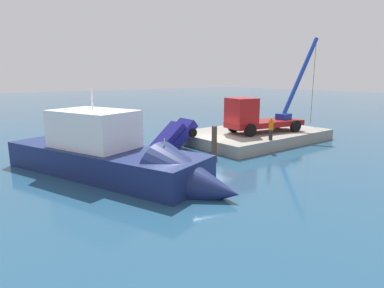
{
  "coord_description": "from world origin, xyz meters",
  "views": [
    {
      "loc": [
        16.77,
        18.82,
        5.53
      ],
      "look_at": [
        1.75,
        -0.17,
        0.52
      ],
      "focal_mm": 31.12,
      "sensor_mm": 36.0,
      "label": 1
    }
  ],
  "objects_px": {
    "crane_truck": "(257,115)",
    "moored_yacht": "(128,166)",
    "salvaged_car": "(170,142)",
    "dock_worker": "(271,128)"
  },
  "relations": [
    {
      "from": "crane_truck",
      "to": "moored_yacht",
      "type": "height_order",
      "value": "crane_truck"
    },
    {
      "from": "salvaged_car",
      "to": "crane_truck",
      "type": "bearing_deg",
      "value": 162.39
    },
    {
      "from": "salvaged_car",
      "to": "moored_yacht",
      "type": "bearing_deg",
      "value": 37.75
    },
    {
      "from": "salvaged_car",
      "to": "dock_worker",
      "type": "bearing_deg",
      "value": 139.36
    },
    {
      "from": "dock_worker",
      "to": "moored_yacht",
      "type": "relative_size",
      "value": 0.11
    },
    {
      "from": "crane_truck",
      "to": "moored_yacht",
      "type": "distance_m",
      "value": 13.28
    },
    {
      "from": "moored_yacht",
      "to": "dock_worker",
      "type": "bearing_deg",
      "value": 178.09
    },
    {
      "from": "crane_truck",
      "to": "dock_worker",
      "type": "bearing_deg",
      "value": 60.43
    },
    {
      "from": "dock_worker",
      "to": "salvaged_car",
      "type": "relative_size",
      "value": 0.42
    },
    {
      "from": "crane_truck",
      "to": "salvaged_car",
      "type": "height_order",
      "value": "crane_truck"
    }
  ]
}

